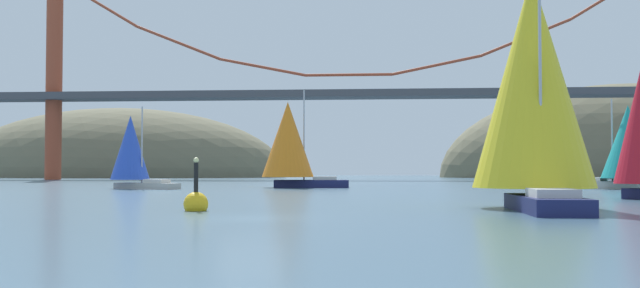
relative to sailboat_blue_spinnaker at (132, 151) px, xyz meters
The scene contains 9 objects.
ground_plane 43.19m from the sailboat_blue_spinnaker, 64.94° to the right, with size 360.00×360.00×0.00m, color #426075.
headland_left 102.87m from the sailboat_blue_spinnaker, 110.96° to the left, with size 78.70×44.00×31.83m, color #6B664C.
headland_right 123.90m from the sailboat_blue_spinnaker, 50.83° to the left, with size 82.57×44.00×41.07m, color #6B664C.
suspension_bridge 60.17m from the sailboat_blue_spinnaker, 71.97° to the left, with size 139.83×6.00×35.95m.
sailboat_blue_spinnaker is the anchor object (origin of this frame).
sailboat_orange_sail 15.24m from the sailboat_blue_spinnaker, 19.56° to the left, with size 8.89×5.57×9.76m.
sailboat_yellow_sail 43.85m from the sailboat_blue_spinnaker, 46.05° to the right, with size 5.81×9.41×11.47m.
sailboat_teal_sail 45.82m from the sailboat_blue_spinnaker, ahead, with size 8.26×7.94×8.37m.
channel_buoy 37.72m from the sailboat_blue_spinnaker, 66.54° to the right, with size 1.10×1.10×2.64m.
Camera 1 is at (4.79, -27.08, 1.88)m, focal length 40.40 mm.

